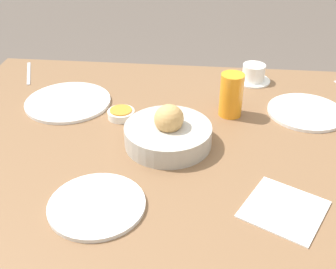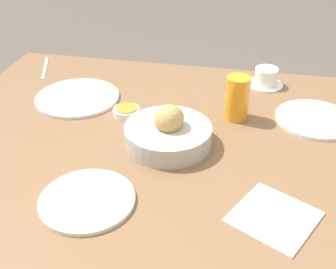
{
  "view_description": "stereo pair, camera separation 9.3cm",
  "coord_description": "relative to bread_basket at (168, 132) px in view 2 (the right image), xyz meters",
  "views": [
    {
      "loc": [
        -0.08,
        0.91,
        1.37
      ],
      "look_at": [
        0.01,
        -0.02,
        0.77
      ],
      "focal_mm": 45.0,
      "sensor_mm": 36.0,
      "label": 1
    },
    {
      "loc": [
        -0.17,
        0.9,
        1.37
      ],
      "look_at": [
        0.01,
        -0.02,
        0.77
      ],
      "focal_mm": 45.0,
      "sensor_mm": 36.0,
      "label": 2
    }
  ],
  "objects": [
    {
      "name": "napkin",
      "position": [
        -0.28,
        0.23,
        -0.04
      ],
      "size": [
        0.22,
        0.22,
        0.0
      ],
      "color": "white",
      "rests_on": "dining_table"
    },
    {
      "name": "plate_far_center",
      "position": [
        0.13,
        0.26,
        -0.03
      ],
      "size": [
        0.21,
        0.21,
        0.01
      ],
      "color": "white",
      "rests_on": "dining_table"
    },
    {
      "name": "plate_near_right",
      "position": [
        0.34,
        -0.19,
        -0.03
      ],
      "size": [
        0.27,
        0.27,
        0.01
      ],
      "color": "white",
      "rests_on": "dining_table"
    },
    {
      "name": "jam_bowl_honey",
      "position": [
        0.15,
        -0.13,
        -0.03
      ],
      "size": [
        0.08,
        0.08,
        0.03
      ],
      "color": "white",
      "rests_on": "dining_table"
    },
    {
      "name": "juice_glass",
      "position": [
        -0.17,
        -0.18,
        0.03
      ],
      "size": [
        0.07,
        0.07,
        0.13
      ],
      "color": "orange",
      "rests_on": "dining_table"
    },
    {
      "name": "dining_table",
      "position": [
        -0.01,
        0.02,
        -0.12
      ],
      "size": [
        1.39,
        1.1,
        0.74
      ],
      "color": "brown",
      "rests_on": "ground_plane"
    },
    {
      "name": "coffee_cup",
      "position": [
        -0.25,
        -0.41,
        -0.01
      ],
      "size": [
        0.12,
        0.12,
        0.06
      ],
      "color": "white",
      "rests_on": "dining_table"
    },
    {
      "name": "knife_silver",
      "position": [
        0.54,
        -0.4,
        -0.04
      ],
      "size": [
        0.08,
        0.19,
        0.0
      ],
      "color": "#B7B7BC",
      "rests_on": "dining_table"
    },
    {
      "name": "bread_basket",
      "position": [
        0.0,
        0.0,
        0.0
      ],
      "size": [
        0.23,
        0.23,
        0.12
      ],
      "color": "#B2ADA3",
      "rests_on": "dining_table"
    },
    {
      "name": "plate_near_left",
      "position": [
        -0.4,
        -0.21,
        -0.03
      ],
      "size": [
        0.23,
        0.23,
        0.01
      ],
      "color": "white",
      "rests_on": "dining_table"
    }
  ]
}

